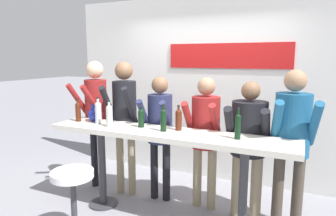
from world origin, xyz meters
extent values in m
cube|color=silver|center=(0.00, 1.49, 1.39)|extent=(4.42, 0.10, 2.78)
cube|color=red|center=(0.33, 1.43, 1.89)|extent=(1.80, 0.02, 0.36)
cube|color=silver|center=(0.00, 0.00, 1.03)|extent=(2.82, 0.52, 0.06)
cylinder|color=#333338|center=(-0.88, 0.00, 0.52)|extent=(0.09, 0.09, 1.00)
cylinder|color=#333338|center=(-0.88, 0.00, 0.01)|extent=(0.36, 0.36, 0.02)
cylinder|color=#333338|center=(0.88, 0.00, 0.52)|extent=(0.09, 0.09, 1.00)
cylinder|color=#333338|center=(-0.68, -0.74, 0.37)|extent=(0.06, 0.06, 0.68)
cylinder|color=white|center=(-0.68, -0.74, 0.71)|extent=(0.42, 0.42, 0.07)
cylinder|color=black|center=(-1.33, 0.43, 0.44)|extent=(0.10, 0.10, 0.87)
cylinder|color=black|center=(-1.17, 0.39, 0.44)|extent=(0.10, 0.10, 0.87)
cylinder|color=maroon|center=(-1.25, 0.41, 1.22)|extent=(0.36, 0.36, 0.69)
sphere|color=#D6AD89|center=(-1.25, 0.41, 1.70)|extent=(0.24, 0.24, 0.24)
cylinder|color=maroon|center=(-1.43, 0.27, 1.27)|extent=(0.15, 0.40, 0.52)
cylinder|color=maroon|center=(-1.14, 0.22, 1.27)|extent=(0.15, 0.40, 0.52)
cylinder|color=gray|center=(-0.86, 0.39, 0.43)|extent=(0.10, 0.10, 0.87)
cylinder|color=gray|center=(-0.69, 0.41, 0.43)|extent=(0.10, 0.10, 0.87)
cylinder|color=black|center=(-0.78, 0.40, 1.21)|extent=(0.36, 0.36, 0.69)
sphere|color=brown|center=(-0.78, 0.40, 1.69)|extent=(0.24, 0.24, 0.24)
cylinder|color=black|center=(-0.90, 0.21, 1.26)|extent=(0.13, 0.40, 0.52)
cylinder|color=black|center=(-0.61, 0.26, 1.26)|extent=(0.13, 0.40, 0.52)
cylinder|color=black|center=(-0.37, 0.44, 0.39)|extent=(0.10, 0.10, 0.78)
cylinder|color=black|center=(-0.19, 0.45, 0.39)|extent=(0.10, 0.10, 0.78)
cylinder|color=#23284C|center=(-0.28, 0.45, 1.09)|extent=(0.33, 0.33, 0.62)
sphere|color=brown|center=(-0.28, 0.45, 1.52)|extent=(0.21, 0.21, 0.21)
cylinder|color=#23284C|center=(-0.42, 0.29, 1.14)|extent=(0.10, 0.37, 0.47)
cylinder|color=#23284C|center=(-0.12, 0.31, 1.14)|extent=(0.10, 0.37, 0.47)
cylinder|color=gray|center=(0.22, 0.48, 0.39)|extent=(0.11, 0.11, 0.78)
cylinder|color=gray|center=(0.41, 0.48, 0.39)|extent=(0.11, 0.11, 0.78)
cylinder|color=maroon|center=(0.32, 0.48, 1.09)|extent=(0.34, 0.34, 0.62)
sphere|color=#9E7556|center=(0.32, 0.48, 1.53)|extent=(0.21, 0.21, 0.21)
cylinder|color=maroon|center=(0.16, 0.33, 1.14)|extent=(0.08, 0.37, 0.48)
cylinder|color=maroon|center=(0.48, 0.33, 1.14)|extent=(0.08, 0.37, 0.48)
cylinder|color=gray|center=(0.73, 0.45, 0.39)|extent=(0.13, 0.13, 0.77)
cylinder|color=gray|center=(0.94, 0.46, 0.39)|extent=(0.13, 0.13, 0.77)
cylinder|color=black|center=(0.83, 0.46, 1.08)|extent=(0.41, 0.41, 0.61)
sphere|color=brown|center=(0.83, 0.46, 1.50)|extent=(0.21, 0.21, 0.21)
cylinder|color=black|center=(0.65, 0.30, 1.12)|extent=(0.11, 0.38, 0.48)
cylinder|color=black|center=(1.03, 0.31, 1.12)|extent=(0.11, 0.38, 0.48)
cylinder|color=#473D33|center=(1.18, 0.39, 0.42)|extent=(0.12, 0.12, 0.84)
cylinder|color=#473D33|center=(1.38, 0.43, 0.42)|extent=(0.12, 0.12, 0.84)
cylinder|color=#19517A|center=(1.28, 0.41, 1.17)|extent=(0.43, 0.43, 0.66)
sphere|color=#9E7556|center=(1.28, 0.41, 1.63)|extent=(0.23, 0.23, 0.23)
cylinder|color=#19517A|center=(1.14, 0.22, 1.22)|extent=(0.16, 0.40, 0.51)
cylinder|color=#19517A|center=(1.48, 0.28, 1.22)|extent=(0.16, 0.40, 0.51)
cylinder|color=black|center=(0.79, 0.01, 1.17)|extent=(0.06, 0.06, 0.22)
sphere|color=black|center=(0.79, 0.01, 1.28)|extent=(0.06, 0.06, 0.06)
cylinder|color=black|center=(0.79, 0.01, 1.32)|extent=(0.02, 0.02, 0.08)
cylinder|color=black|center=(0.79, 0.01, 1.37)|extent=(0.03, 0.03, 0.02)
cylinder|color=#4C1E0F|center=(-1.23, 0.02, 1.16)|extent=(0.07, 0.07, 0.21)
sphere|color=#4C1E0F|center=(-1.23, 0.02, 1.27)|extent=(0.07, 0.07, 0.07)
cylinder|color=#4C1E0F|center=(-1.23, 0.02, 1.30)|extent=(0.03, 0.03, 0.07)
cylinder|color=black|center=(-1.23, 0.02, 1.35)|extent=(0.03, 0.03, 0.02)
cylinder|color=black|center=(-0.02, 0.00, 1.16)|extent=(0.07, 0.07, 0.21)
sphere|color=black|center=(-0.02, 0.00, 1.27)|extent=(0.07, 0.07, 0.07)
cylinder|color=black|center=(-0.02, 0.00, 1.31)|extent=(0.03, 0.03, 0.08)
cylinder|color=black|center=(-0.02, 0.00, 1.35)|extent=(0.03, 0.03, 0.02)
cylinder|color=black|center=(-0.34, 0.07, 1.14)|extent=(0.07, 0.07, 0.18)
sphere|color=black|center=(-0.34, 0.07, 1.23)|extent=(0.07, 0.07, 0.07)
cylinder|color=black|center=(-0.34, 0.07, 1.26)|extent=(0.03, 0.03, 0.06)
cylinder|color=black|center=(-0.34, 0.07, 1.30)|extent=(0.03, 0.03, 0.01)
cylinder|color=#4C1E0F|center=(0.11, 0.11, 1.16)|extent=(0.07, 0.07, 0.20)
sphere|color=#4C1E0F|center=(0.11, 0.11, 1.26)|extent=(0.07, 0.07, 0.07)
cylinder|color=#4C1E0F|center=(0.11, 0.11, 1.29)|extent=(0.03, 0.03, 0.07)
cylinder|color=black|center=(0.11, 0.11, 1.33)|extent=(0.03, 0.03, 0.01)
cylinder|color=#B7BCC1|center=(-0.70, -0.06, 1.17)|extent=(0.08, 0.08, 0.22)
sphere|color=#B7BCC1|center=(-0.70, -0.06, 1.27)|extent=(0.08, 0.08, 0.08)
cylinder|color=#B7BCC1|center=(-0.70, -0.06, 1.31)|extent=(0.03, 0.03, 0.08)
cylinder|color=black|center=(-0.70, -0.06, 1.36)|extent=(0.03, 0.03, 0.02)
cylinder|color=#B7BCC1|center=(-0.92, 0.02, 1.17)|extent=(0.08, 0.08, 0.23)
sphere|color=#B7BCC1|center=(-0.92, 0.02, 1.29)|extent=(0.08, 0.08, 0.08)
cylinder|color=#B7BCC1|center=(-0.92, 0.02, 1.33)|extent=(0.03, 0.03, 0.08)
cylinder|color=black|center=(-0.92, 0.02, 1.38)|extent=(0.03, 0.03, 0.02)
ellipsoid|color=navy|center=(-1.05, 0.08, 1.14)|extent=(0.13, 0.13, 0.17)
cylinder|color=navy|center=(-1.05, 0.08, 1.25)|extent=(0.04, 0.04, 0.05)
camera|label=1|loc=(1.36, -2.92, 1.87)|focal=32.00mm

